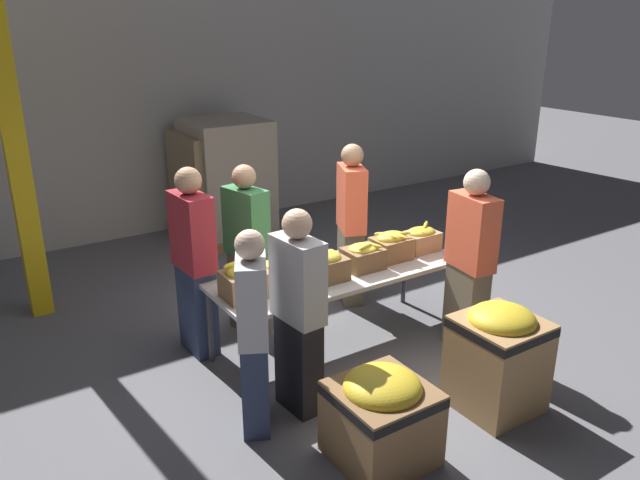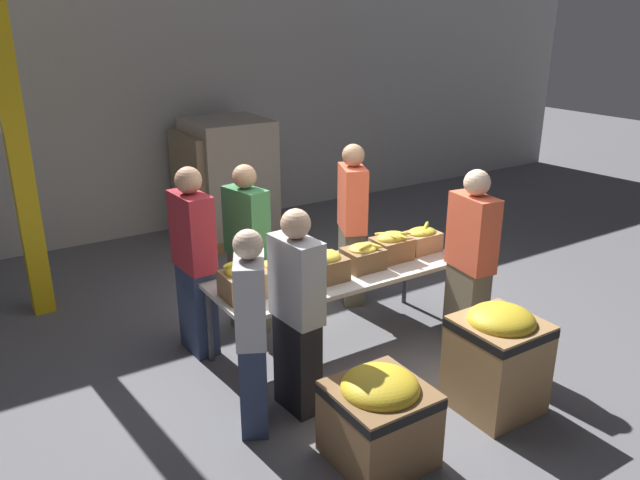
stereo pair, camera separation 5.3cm
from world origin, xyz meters
name	(u,v)px [view 2 (the right image)]	position (x,y,z in m)	size (l,w,h in m)	color
ground_plane	(337,344)	(0.00, 0.00, 0.00)	(30.00, 30.00, 0.00)	slate
wall_back	(170,90)	(0.00, 4.20, 2.00)	(16.00, 0.08, 4.00)	#B7B7B2
sorting_table	(338,276)	(0.00, 0.00, 0.72)	(2.40, 0.87, 0.77)	beige
banana_box_0	(243,280)	(-0.97, -0.03, 0.91)	(0.35, 0.30, 0.31)	olive
banana_box_1	(281,271)	(-0.58, 0.03, 0.88)	(0.35, 0.32, 0.26)	#A37A4C
banana_box_2	(325,265)	(-0.21, -0.10, 0.90)	(0.35, 0.31, 0.29)	olive
banana_box_3	(363,256)	(0.23, -0.08, 0.89)	(0.35, 0.29, 0.26)	olive
banana_box_4	(392,245)	(0.60, -0.03, 0.91)	(0.36, 0.31, 0.28)	olive
banana_box_5	(421,239)	(1.00, -0.01, 0.89)	(0.37, 0.26, 0.26)	tan
volunteer_0	(470,264)	(0.98, -0.69, 0.86)	(0.29, 0.49, 1.74)	#6B604C
volunteer_1	(194,263)	(-1.15, 0.62, 0.88)	(0.27, 0.49, 1.77)	#2D3856
volunteer_2	(352,226)	(0.68, 0.74, 0.87)	(0.40, 0.52, 1.75)	#6B604C
volunteer_3	(252,334)	(-1.24, -0.71, 0.80)	(0.39, 0.48, 1.61)	#2D3856
volunteer_4	(248,251)	(-0.56, 0.74, 0.84)	(0.32, 0.49, 1.69)	#6B604C
volunteer_5	(297,314)	(-0.83, -0.67, 0.83)	(0.26, 0.47, 1.68)	black
donation_bin_0	(379,414)	(-0.67, -1.51, 0.37)	(0.65, 0.65, 0.70)	olive
donation_bin_1	(497,355)	(0.50, -1.51, 0.47)	(0.62, 0.62, 0.89)	#A37A4C
support_pillar	(13,124)	(-2.25, 2.31, 2.00)	(0.21, 0.21, 4.00)	yellow
pallet_stack_0	(220,186)	(0.36, 3.47, 0.74)	(1.14, 1.14, 1.50)	olive
pallet_stack_1	(230,181)	(0.46, 3.37, 0.82)	(1.13, 1.13, 1.66)	olive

